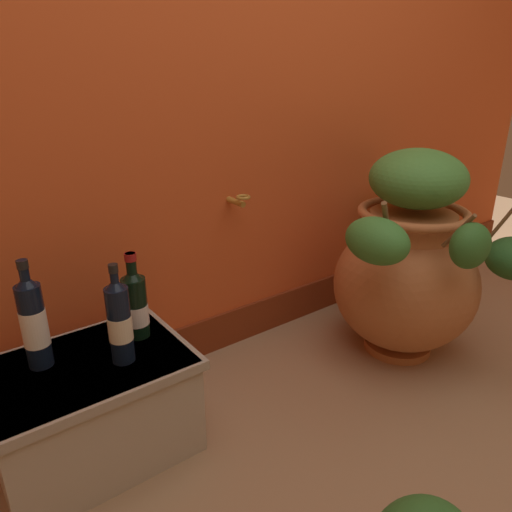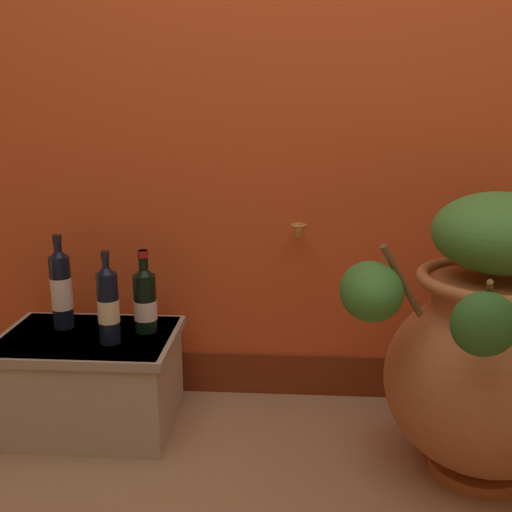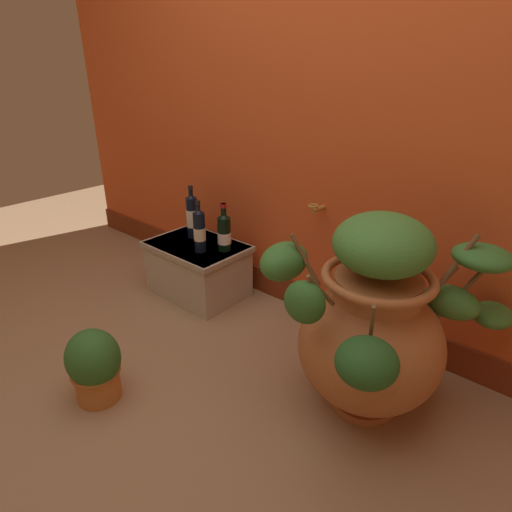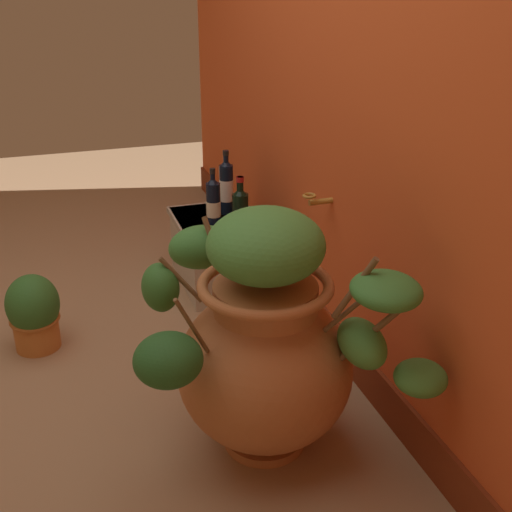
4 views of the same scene
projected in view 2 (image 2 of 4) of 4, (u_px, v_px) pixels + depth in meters
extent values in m
cube|color=#D15123|center=(293.00, 46.00, 2.11)|extent=(4.40, 0.20, 2.60)
cube|color=maroon|center=(288.00, 374.00, 2.32)|extent=(4.40, 0.02, 0.16)
cylinder|color=#B28433|center=(299.00, 231.00, 2.13)|extent=(0.02, 0.10, 0.02)
torus|color=#B28433|center=(299.00, 226.00, 2.07)|extent=(0.06, 0.06, 0.01)
cylinder|color=#B26638|center=(475.00, 466.00, 1.84)|extent=(0.28, 0.28, 0.03)
ellipsoid|color=#B26638|center=(484.00, 381.00, 1.77)|extent=(0.59, 0.59, 0.54)
cylinder|color=#B26638|center=(492.00, 300.00, 1.71)|extent=(0.34, 0.34, 0.12)
torus|color=#B26638|center=(495.00, 280.00, 1.69)|extent=(0.44, 0.44, 0.04)
cylinder|color=brown|center=(402.00, 281.00, 1.62)|extent=(0.14, 0.06, 0.22)
ellipsoid|color=#387A33|center=(371.00, 291.00, 1.60)|extent=(0.17, 0.24, 0.16)
cylinder|color=brown|center=(488.00, 304.00, 1.45)|extent=(0.06, 0.13, 0.16)
ellipsoid|color=#2D6628|center=(484.00, 324.00, 1.40)|extent=(0.16, 0.12, 0.16)
ellipsoid|color=#428438|center=(500.00, 233.00, 1.66)|extent=(0.37, 0.37, 0.23)
cube|color=#B2A893|center=(91.00, 381.00, 2.07)|extent=(0.57, 0.40, 0.34)
cube|color=#A09785|center=(88.00, 339.00, 2.03)|extent=(0.60, 0.42, 0.03)
cylinder|color=black|center=(145.00, 303.00, 2.04)|extent=(0.08, 0.08, 0.20)
cone|color=black|center=(144.00, 271.00, 2.01)|extent=(0.08, 0.08, 0.04)
cylinder|color=black|center=(143.00, 263.00, 2.00)|extent=(0.03, 0.03, 0.09)
cylinder|color=maroon|center=(143.00, 254.00, 2.00)|extent=(0.04, 0.04, 0.02)
cylinder|color=silver|center=(146.00, 310.00, 2.05)|extent=(0.08, 0.08, 0.07)
cylinder|color=black|center=(108.00, 308.00, 1.94)|extent=(0.07, 0.07, 0.24)
cone|color=black|center=(106.00, 270.00, 1.91)|extent=(0.07, 0.07, 0.04)
cylinder|color=black|center=(105.00, 262.00, 1.90)|extent=(0.02, 0.02, 0.07)
cylinder|color=black|center=(105.00, 255.00, 1.89)|extent=(0.03, 0.03, 0.02)
cylinder|color=beige|center=(109.00, 311.00, 1.94)|extent=(0.07, 0.07, 0.08)
cylinder|color=black|center=(62.00, 292.00, 2.07)|extent=(0.07, 0.07, 0.26)
cone|color=black|center=(58.00, 253.00, 2.03)|extent=(0.07, 0.07, 0.04)
cylinder|color=black|center=(58.00, 246.00, 2.03)|extent=(0.03, 0.03, 0.08)
cylinder|color=black|center=(57.00, 238.00, 2.02)|extent=(0.03, 0.03, 0.02)
cylinder|color=white|center=(62.00, 293.00, 2.07)|extent=(0.07, 0.07, 0.11)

